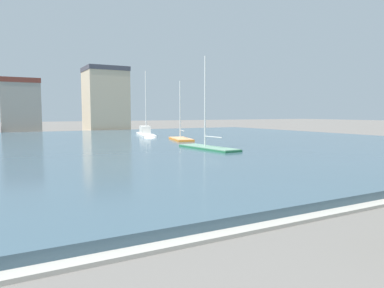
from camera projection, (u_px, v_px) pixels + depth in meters
The scene contains 7 objects.
harbor_water at pixel (58, 147), 33.09m from camera, with size 78.43×53.26×0.43m, color #3D5666.
quay_edge_coping at pixel (211, 237), 9.65m from camera, with size 78.43×0.50×0.12m, color #ADA89E.
sailboat_orange at pixel (180, 140), 39.75m from camera, with size 2.95×6.02×6.93m.
sailboat_white at pixel (146, 135), 46.24m from camera, with size 3.95×9.78×8.79m.
sailboat_green at pixel (204, 149), 30.09m from camera, with size 2.19×7.70×8.09m.
townhouse_corner_house at pixel (20, 106), 59.46m from camera, with size 6.13×5.24×9.12m.
townhouse_tall_gabled at pixel (106, 99), 65.68m from camera, with size 7.34×7.23×11.73m.
Camera 1 is at (-4.98, 0.95, 3.42)m, focal length 33.32 mm.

